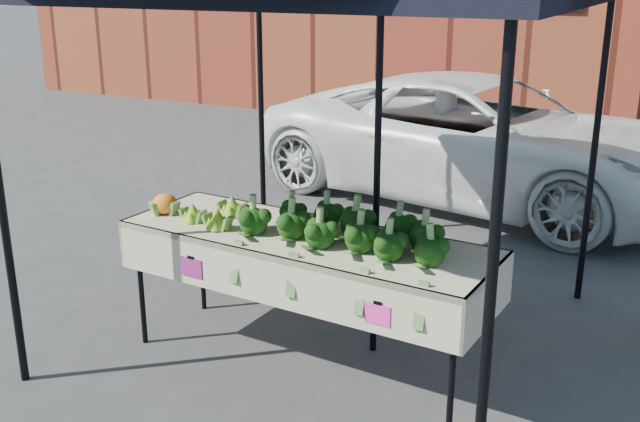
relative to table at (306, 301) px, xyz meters
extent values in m
plane|color=#333336|center=(0.23, -0.05, -0.45)|extent=(90.00, 90.00, 0.00)
cube|color=beige|center=(0.00, 0.00, 0.00)|extent=(2.45, 0.95, 0.90)
cube|color=#F22D8C|center=(-0.59, -0.40, 0.25)|extent=(0.17, 0.01, 0.12)
cube|color=#F72E9C|center=(0.71, -0.40, 0.25)|extent=(0.17, 0.01, 0.12)
ellipsoid|color=black|center=(0.27, 0.03, 0.57)|extent=(1.35, 0.55, 0.24)
ellipsoid|color=#81A92F|center=(-0.67, -0.01, 0.54)|extent=(0.41, 0.45, 0.18)
ellipsoid|color=orange|center=(-1.05, -0.05, 0.53)|extent=(0.18, 0.18, 0.16)
camera|label=1|loc=(2.09, -3.85, 2.02)|focal=42.01mm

